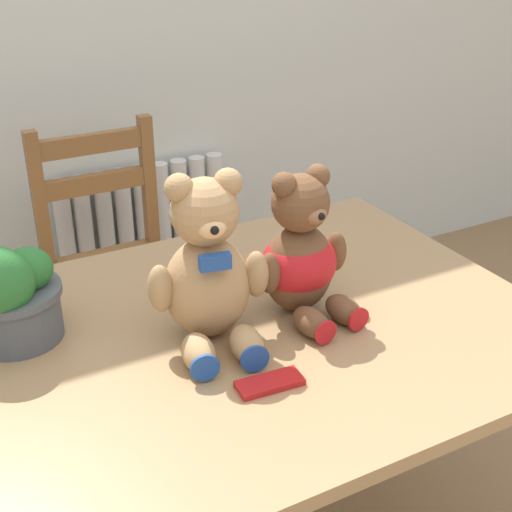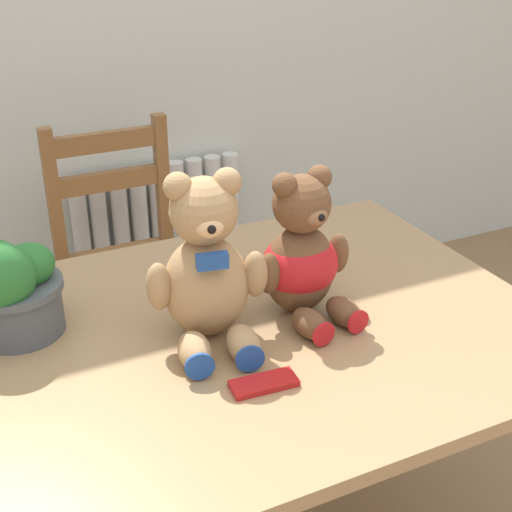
{
  "view_description": "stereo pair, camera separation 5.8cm",
  "coord_description": "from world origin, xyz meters",
  "px_view_note": "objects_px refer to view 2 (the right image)",
  "views": [
    {
      "loc": [
        -0.55,
        -0.64,
        1.48
      ],
      "look_at": [
        0.04,
        0.47,
        0.85
      ],
      "focal_mm": 50.0,
      "sensor_mm": 36.0,
      "label": 1
    },
    {
      "loc": [
        -0.5,
        -0.66,
        1.48
      ],
      "look_at": [
        0.04,
        0.47,
        0.85
      ],
      "focal_mm": 50.0,
      "sensor_mm": 36.0,
      "label": 2
    }
  ],
  "objects_px": {
    "teddy_bear_right": "(302,257)",
    "wooden_chair_behind": "(128,267)",
    "teddy_bear_left": "(207,269)",
    "chocolate_bar": "(264,383)",
    "potted_plant": "(10,289)"
  },
  "relations": [
    {
      "from": "wooden_chair_behind",
      "to": "chocolate_bar",
      "type": "relative_size",
      "value": 7.27
    },
    {
      "from": "teddy_bear_left",
      "to": "teddy_bear_right",
      "type": "bearing_deg",
      "value": -168.28
    },
    {
      "from": "teddy_bear_right",
      "to": "potted_plant",
      "type": "relative_size",
      "value": 1.43
    },
    {
      "from": "chocolate_bar",
      "to": "potted_plant",
      "type": "bearing_deg",
      "value": 135.29
    },
    {
      "from": "teddy_bear_right",
      "to": "potted_plant",
      "type": "bearing_deg",
      "value": -22.65
    },
    {
      "from": "wooden_chair_behind",
      "to": "teddy_bear_right",
      "type": "relative_size",
      "value": 2.81
    },
    {
      "from": "wooden_chair_behind",
      "to": "teddy_bear_left",
      "type": "distance_m",
      "value": 0.95
    },
    {
      "from": "chocolate_bar",
      "to": "teddy_bear_left",
      "type": "bearing_deg",
      "value": 96.96
    },
    {
      "from": "teddy_bear_right",
      "to": "chocolate_bar",
      "type": "bearing_deg",
      "value": 41.12
    },
    {
      "from": "teddy_bear_right",
      "to": "wooden_chair_behind",
      "type": "bearing_deg",
      "value": -86.59
    },
    {
      "from": "teddy_bear_left",
      "to": "teddy_bear_right",
      "type": "distance_m",
      "value": 0.21
    },
    {
      "from": "potted_plant",
      "to": "chocolate_bar",
      "type": "height_order",
      "value": "potted_plant"
    },
    {
      "from": "wooden_chair_behind",
      "to": "potted_plant",
      "type": "height_order",
      "value": "potted_plant"
    },
    {
      "from": "teddy_bear_left",
      "to": "wooden_chair_behind",
      "type": "bearing_deg",
      "value": -83.73
    },
    {
      "from": "wooden_chair_behind",
      "to": "teddy_bear_right",
      "type": "xyz_separation_m",
      "value": [
        0.15,
        -0.85,
        0.39
      ]
    }
  ]
}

